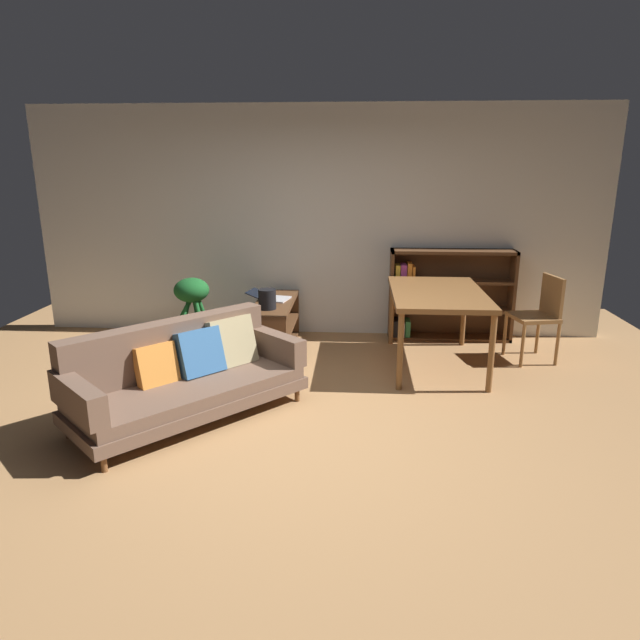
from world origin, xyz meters
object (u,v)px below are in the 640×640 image
potted_floor_plant (193,309)px  dining_table (437,298)px  media_console (275,326)px  dining_chair_near (540,313)px  fabric_couch (185,374)px  desk_speaker (267,299)px  open_laptop (271,297)px  bookshelf (444,295)px

potted_floor_plant → dining_table: (2.68, -0.47, 0.28)m
media_console → dining_chair_near: dining_chair_near is taller
fabric_couch → media_console: size_ratio=1.55×
desk_speaker → media_console: bearing=84.9°
fabric_couch → open_laptop: 1.88m
potted_floor_plant → bookshelf: bearing=10.1°
open_laptop → dining_chair_near: 2.90m
desk_speaker → dining_table: 1.75m
dining_chair_near → bookshelf: (-0.89, 0.74, 0.00)m
media_console → desk_speaker: bearing=-95.1°
open_laptop → desk_speaker: bearing=-85.6°
media_console → bookshelf: bearing=17.6°
desk_speaker → potted_floor_plant: (-0.93, 0.42, -0.23)m
open_laptop → dining_table: 1.85m
open_laptop → bookshelf: size_ratio=0.35×
desk_speaker → dining_chair_near: dining_chair_near is taller
dining_table → bookshelf: (0.22, 0.98, -0.19)m
open_laptop → dining_table: dining_table is taller
potted_floor_plant → bookshelf: bookshelf is taller
fabric_couch → open_laptop: fabric_couch is taller
fabric_couch → desk_speaker: desk_speaker is taller
fabric_couch → dining_chair_near: size_ratio=2.11×
media_console → potted_floor_plant: 0.97m
open_laptop → potted_floor_plant: bearing=-179.1°
desk_speaker → potted_floor_plant: potted_floor_plant is taller
potted_floor_plant → desk_speaker: bearing=-24.1°
potted_floor_plant → fabric_couch: bearing=-75.8°
fabric_couch → desk_speaker: (0.47, 1.39, 0.31)m
fabric_couch → dining_chair_near: 3.69m
media_console → dining_chair_near: size_ratio=1.36×
media_console → dining_table: dining_table is taller
fabric_couch → dining_chair_near: (3.33, 1.58, 0.17)m
bookshelf → dining_chair_near: bearing=-39.9°
fabric_couch → open_laptop: size_ratio=3.81×
media_console → dining_chair_near: bearing=-2.6°
open_laptop → bookshelf: 2.06m
fabric_couch → bookshelf: bookshelf is taller
desk_speaker → bookshelf: bookshelf is taller
dining_table → dining_chair_near: dining_chair_near is taller
fabric_couch → bookshelf: (2.44, 2.32, 0.17)m
fabric_couch → dining_chair_near: bearing=25.4°
desk_speaker → dining_table: bearing=-1.7°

